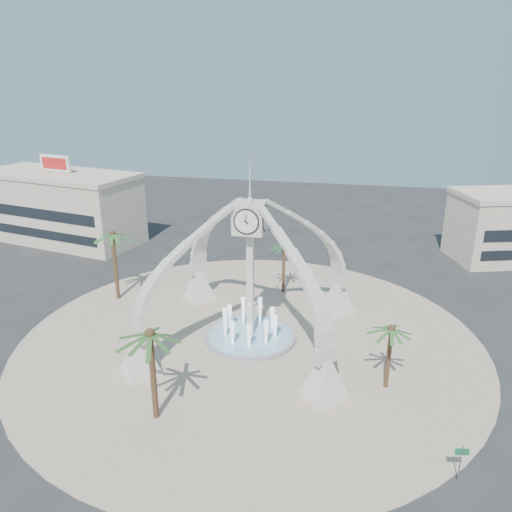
% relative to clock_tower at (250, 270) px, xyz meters
% --- Properties ---
extents(ground, '(140.00, 140.00, 0.00)m').
position_rel_clock_tower_xyz_m(ground, '(0.00, 0.00, -6.49)').
color(ground, '#282828').
rests_on(ground, ground).
extents(plaza, '(40.00, 40.00, 0.06)m').
position_rel_clock_tower_xyz_m(plaza, '(0.00, 0.00, -6.46)').
color(plaza, tan).
rests_on(plaza, ground).
extents(clock_tower, '(17.94, 17.94, 16.30)m').
position_rel_clock_tower_xyz_m(clock_tower, '(0.00, 0.00, 0.00)').
color(clock_tower, silver).
rests_on(clock_tower, ground).
extents(fountain, '(8.00, 8.00, 3.62)m').
position_rel_clock_tower_xyz_m(fountain, '(0.00, 0.00, -6.20)').
color(fountain, '#9D9D9F').
rests_on(fountain, ground).
extents(building_nw, '(23.75, 13.73, 11.90)m').
position_rel_clock_tower_xyz_m(building_nw, '(-32.00, 22.00, -1.66)').
color(building_nw, beige).
rests_on(building_nw, ground).
extents(palm_east, '(4.14, 4.14, 5.53)m').
position_rel_clock_tower_xyz_m(palm_east, '(11.44, -4.87, -1.68)').
color(palm_east, brown).
rests_on(palm_east, ground).
extents(palm_west, '(4.35, 4.35, 7.86)m').
position_rel_clock_tower_xyz_m(palm_west, '(-15.32, 5.31, 0.48)').
color(palm_west, brown).
rests_on(palm_west, ground).
extents(palm_north, '(4.40, 4.40, 5.98)m').
position_rel_clock_tower_xyz_m(palm_north, '(1.12, 10.62, -1.23)').
color(palm_north, brown).
rests_on(palm_north, ground).
extents(palm_south, '(5.26, 5.26, 7.20)m').
position_rel_clock_tower_xyz_m(palm_south, '(-3.79, -11.84, -0.19)').
color(palm_south, brown).
rests_on(palm_south, ground).
extents(street_sign, '(0.87, 0.17, 2.38)m').
position_rel_clock_tower_xyz_m(street_sign, '(15.23, -13.33, -4.79)').
color(street_sign, slate).
rests_on(street_sign, ground).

